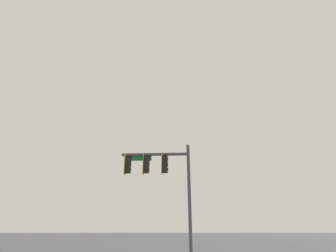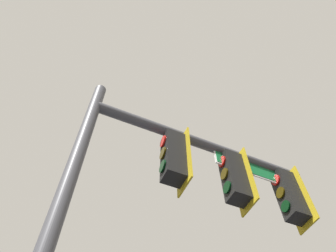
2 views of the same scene
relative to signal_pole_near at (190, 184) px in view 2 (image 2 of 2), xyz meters
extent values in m
cylinder|color=#47474C|center=(-1.80, 0.11, -1.60)|extent=(0.21, 0.21, 6.81)
cylinder|color=#47474C|center=(0.37, -0.02, 1.20)|extent=(4.34, 0.45, 0.20)
cube|color=gold|center=(-0.09, 0.01, 0.53)|extent=(0.06, 0.52, 1.30)
cube|color=black|center=(-0.28, 0.02, 0.53)|extent=(0.38, 0.34, 1.10)
cylinder|color=black|center=(-0.28, 0.02, 1.14)|extent=(0.04, 0.04, 0.12)
cylinder|color=red|center=(-0.48, 0.03, 0.86)|extent=(0.04, 0.22, 0.22)
cylinder|color=#392D05|center=(-0.48, 0.03, 0.53)|extent=(0.04, 0.22, 0.22)
cylinder|color=black|center=(-0.48, 0.03, 0.20)|extent=(0.04, 0.22, 0.22)
cube|color=gold|center=(1.10, -0.07, 0.53)|extent=(0.06, 0.52, 1.30)
cube|color=black|center=(0.91, -0.05, 0.53)|extent=(0.38, 0.34, 1.10)
cylinder|color=black|center=(0.91, -0.05, 1.14)|extent=(0.04, 0.04, 0.12)
cylinder|color=red|center=(0.71, -0.04, 0.86)|extent=(0.04, 0.22, 0.22)
cylinder|color=#392D05|center=(0.71, -0.04, 0.53)|extent=(0.04, 0.22, 0.22)
cylinder|color=black|center=(0.71, -0.04, 0.20)|extent=(0.04, 0.22, 0.22)
cube|color=gold|center=(2.29, -0.14, 0.53)|extent=(0.06, 0.52, 1.30)
cube|color=black|center=(2.10, -0.12, 0.53)|extent=(0.38, 0.34, 1.10)
cylinder|color=black|center=(2.10, -0.12, 1.14)|extent=(0.04, 0.04, 0.12)
cylinder|color=red|center=(1.90, -0.11, 0.86)|extent=(0.04, 0.22, 0.22)
cylinder|color=#392D05|center=(1.90, -0.11, 0.53)|extent=(0.04, 0.22, 0.22)
cylinder|color=black|center=(1.90, -0.11, 0.20)|extent=(0.04, 0.22, 0.22)
cube|color=#0F602D|center=(1.47, -0.09, 0.95)|extent=(1.74, 0.14, 0.30)
cube|color=white|center=(1.47, -0.09, 0.95)|extent=(1.80, 0.13, 0.36)
camera|label=1|loc=(-0.25, 16.55, -3.42)|focal=28.00mm
camera|label=2|loc=(-2.02, -3.19, -3.75)|focal=35.00mm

